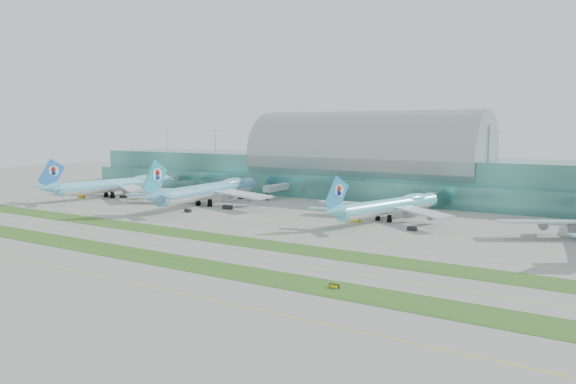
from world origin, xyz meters
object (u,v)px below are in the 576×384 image
Objects in this scene: terminal at (366,168)px; airliner_b at (210,190)px; airliner_c at (390,205)px; airliner_a at (117,184)px; taxiway_sign_east at (334,286)px.

terminal is 4.19× the size of airliner_b.
terminal reaches higher than airliner_c.
airliner_a is 143.19m from airliner_c.
airliner_b is 139.48m from taxiway_sign_east.
airliner_b is (58.50, 2.99, 0.53)m from airliner_a.
airliner_a reaches higher than taxiway_sign_east.
terminal is 126.04m from airliner_a.
terminal reaches higher than airliner_b.
airliner_b reaches higher than taxiway_sign_east.
airliner_a is at bearing 152.92° from taxiway_sign_east.
airliner_a is at bearing -144.87° from terminal.
airliner_a is 58.58m from airliner_b.
airliner_c is at bearing 12.05° from airliner_a.
terminal reaches higher than airliner_a.
airliner_c is at bearing -58.47° from terminal.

